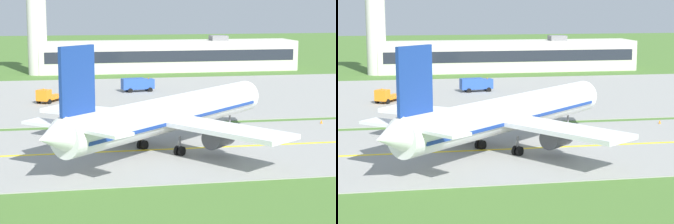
{
  "view_description": "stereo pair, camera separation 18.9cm",
  "coord_description": "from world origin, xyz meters",
  "views": [
    {
      "loc": [
        -13.74,
        -70.0,
        16.79
      ],
      "look_at": [
        -0.27,
        2.29,
        4.0
      ],
      "focal_mm": 68.56,
      "sensor_mm": 36.0,
      "label": 1
    },
    {
      "loc": [
        -13.56,
        -70.03,
        16.79
      ],
      "look_at": [
        -0.27,
        2.29,
        4.0
      ],
      "focal_mm": 68.56,
      "sensor_mm": 36.0,
      "label": 2
    }
  ],
  "objects": [
    {
      "name": "ground_plane",
      "position": [
        0.0,
        0.0,
        0.0
      ],
      "size": [
        500.0,
        500.0,
        0.0
      ],
      "primitive_type": "plane",
      "color": "#47702D"
    },
    {
      "name": "taxiway_strip",
      "position": [
        0.0,
        0.0,
        0.05
      ],
      "size": [
        240.0,
        28.0,
        0.1
      ],
      "primitive_type": "cube",
      "color": "gray",
      "rests_on": "ground"
    },
    {
      "name": "apron_pad",
      "position": [
        10.0,
        42.0,
        0.05
      ],
      "size": [
        140.0,
        52.0,
        0.1
      ],
      "primitive_type": "cube",
      "color": "gray",
      "rests_on": "ground"
    },
    {
      "name": "taxiway_centreline",
      "position": [
        0.0,
        0.0,
        0.11
      ],
      "size": [
        220.0,
        0.6,
        0.01
      ],
      "primitive_type": "cube",
      "color": "yellow",
      "rests_on": "taxiway_strip"
    },
    {
      "name": "airplane_lead",
      "position": [
        -0.62,
        -0.04,
        4.13
      ],
      "size": [
        31.84,
        30.59,
        12.7
      ],
      "color": "white",
      "rests_on": "ground"
    },
    {
      "name": "service_truck_baggage",
      "position": [
        -14.11,
        37.04,
        1.18
      ],
      "size": [
        5.02,
        6.55,
        2.59
      ],
      "color": "orange",
      "rests_on": "ground"
    },
    {
      "name": "service_truck_catering",
      "position": [
        2.33,
        47.28,
        1.53
      ],
      "size": [
        6.23,
        3.0,
        2.6
      ],
      "color": "#264CA5",
      "rests_on": "ground"
    },
    {
      "name": "terminal_building",
      "position": [
        14.97,
        82.65,
        3.62
      ],
      "size": [
        61.86,
        10.89,
        8.41
      ],
      "color": "beige",
      "rests_on": "ground"
    },
    {
      "name": "traffic_cone_near_edge",
      "position": [
        22.95,
        11.39,
        0.3
      ],
      "size": [
        0.44,
        0.44,
        0.6
      ],
      "primitive_type": "cone",
      "color": "orange",
      "rests_on": "ground"
    }
  ]
}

